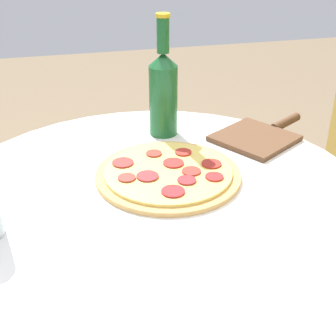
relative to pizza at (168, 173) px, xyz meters
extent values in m
cylinder|color=white|center=(0.05, -0.04, -0.02)|extent=(0.83, 0.83, 0.02)
cylinder|color=tan|center=(0.00, 0.00, 0.00)|extent=(0.29, 0.29, 0.01)
cylinder|color=#EACC60|center=(0.00, 0.00, 0.00)|extent=(0.25, 0.25, 0.01)
cylinder|color=maroon|center=(0.05, 0.02, 0.01)|extent=(0.04, 0.04, 0.00)
cylinder|color=maroon|center=(0.02, -0.05, 0.01)|extent=(0.04, 0.04, 0.00)
cylinder|color=maroon|center=(0.01, -0.09, 0.01)|extent=(0.03, 0.03, 0.00)
cylinder|color=maroon|center=(0.00, 0.09, 0.01)|extent=(0.04, 0.04, 0.00)
cylinder|color=maroon|center=(-0.05, -0.08, 0.01)|extent=(0.04, 0.04, 0.00)
cylinder|color=maroon|center=(-0.07, -0.01, 0.01)|extent=(0.03, 0.03, 0.00)
cylinder|color=#A62323|center=(0.05, 0.08, 0.01)|extent=(0.04, 0.04, 0.00)
cylinder|color=#A42124|center=(0.08, -0.01, 0.01)|extent=(0.04, 0.04, 0.00)
cylinder|color=#A42521|center=(-0.02, 0.02, 0.01)|extent=(0.04, 0.04, 0.00)
cylinder|color=#A8291F|center=(-0.06, 0.05, 0.01)|extent=(0.04, 0.04, 0.00)
cylinder|color=#A32D24|center=(0.02, 0.04, 0.01)|extent=(0.04, 0.04, 0.00)
cylinder|color=#195628|center=(-0.21, 0.04, 0.07)|extent=(0.07, 0.07, 0.16)
cone|color=#195628|center=(-0.21, 0.04, 0.17)|extent=(0.07, 0.07, 0.03)
cylinder|color=#195628|center=(-0.21, 0.04, 0.22)|extent=(0.03, 0.03, 0.08)
cylinder|color=gold|center=(-0.21, 0.04, 0.27)|extent=(0.03, 0.03, 0.01)
cube|color=brown|center=(-0.12, 0.23, 0.00)|extent=(0.22, 0.22, 0.01)
cylinder|color=brown|center=(-0.18, 0.35, 0.00)|extent=(0.07, 0.10, 0.02)
camera|label=1|loc=(0.79, -0.20, 0.45)|focal=50.00mm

